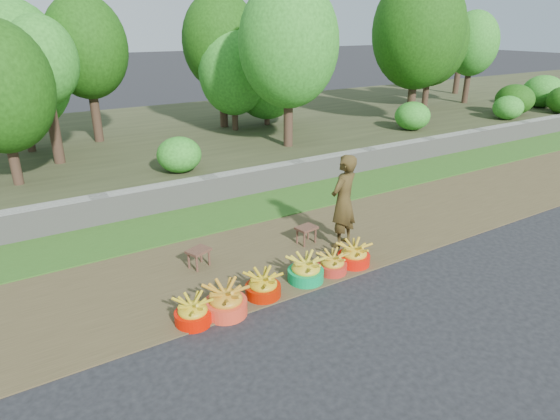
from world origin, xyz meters
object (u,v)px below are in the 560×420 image
basin_d (306,270)px  basin_e (332,264)px  basin_c (263,286)px  vendor_woman (343,201)px  basin_a (193,312)px  basin_b (226,301)px  stool_left (199,253)px  stool_right (306,230)px  basin_f (354,255)px

basin_d → basin_e: size_ratio=1.18×
basin_c → vendor_woman: bearing=19.5°
basin_a → basin_b: size_ratio=0.85×
basin_c → stool_left: 1.31m
stool_right → basin_a: bearing=-155.9°
basin_a → basin_e: 2.29m
basin_b → basin_c: basin_b is taller
basin_a → basin_c: bearing=3.8°
stool_right → vendor_woman: (0.47, -0.38, 0.55)m
stool_left → basin_f: bearing=-29.5°
basin_e → basin_a: bearing=-177.6°
basin_c → stool_right: bearing=35.9°
basin_a → stool_right: bearing=24.1°
basin_c → basin_f: (1.67, 0.05, 0.00)m
basin_d → stool_left: size_ratio=1.30×
basin_a → basin_d: basin_d is taller
basin_a → basin_d: (1.80, 0.10, 0.02)m
basin_d → stool_right: (0.72, 1.03, 0.08)m
basin_b → stool_left: basin_b is taller
basin_c → basin_d: bearing=2.6°
basin_a → basin_c: basin_c is taller
basin_b → stool_left: bearing=82.2°
basin_b → basin_f: basin_b is taller
basin_c → basin_f: bearing=1.6°
basin_b → stool_right: bearing=29.2°
basin_d → vendor_woman: vendor_woman is taller
stool_left → basin_b: bearing=-97.8°
basin_d → basin_c: bearing=-177.4°
basin_e → basin_f: size_ratio=0.89×
basin_b → basin_c: 0.62m
stool_left → basin_e: bearing=-36.2°
stool_left → basin_c: bearing=-70.7°
basin_f → basin_b: bearing=-176.2°
basin_e → stool_left: bearing=143.8°
basin_f → basin_a: bearing=-177.5°
basin_e → stool_right: 1.07m
basin_a → basin_c: size_ratio=0.95×
stool_right → stool_left: bearing=174.8°
basin_b → basin_e: size_ratio=1.24×
basin_a → stool_left: (0.63, 1.30, 0.10)m
basin_a → basin_f: size_ratio=0.93×
stool_right → vendor_woman: 0.82m
basin_a → stool_right: basin_a is taller
basin_e → basin_f: basin_f is taller
basin_a → basin_e: basin_a is taller
vendor_woman → basin_b: bearing=-2.0°
basin_d → basin_f: bearing=0.9°
basin_b → stool_right: basin_b is taller
basin_b → vendor_woman: (2.55, 0.79, 0.63)m
basin_c → basin_e: size_ratio=1.11×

